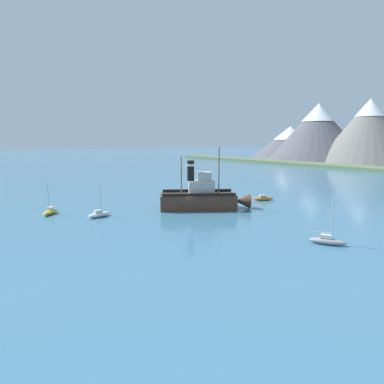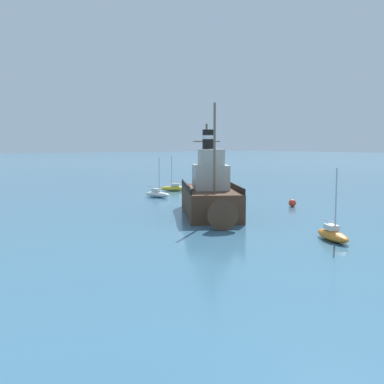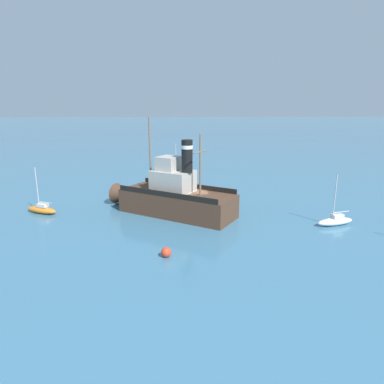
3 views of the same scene
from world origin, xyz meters
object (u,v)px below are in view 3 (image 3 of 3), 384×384
Objects in this scene: mooring_buoy at (166,252)px; sailboat_orange at (42,209)px; old_tugboat at (172,197)px; sailboat_grey at (177,170)px; sailboat_white at (335,221)px.

sailboat_orange is at bearing 49.11° from mooring_buoy.
old_tugboat is 13.86m from sailboat_orange.
sailboat_orange is (-21.82, 14.53, 0.00)m from sailboat_grey.
sailboat_white is 1.00× the size of sailboat_orange.
mooring_buoy is at bearing -130.89° from sailboat_orange.
sailboat_orange is at bearing 146.33° from sailboat_grey.
sailboat_grey is 26.22m from sailboat_orange.
old_tugboat reaches higher than sailboat_white.
sailboat_orange is (5.35, 29.21, 0.00)m from sailboat_white.
mooring_buoy is at bearing 177.50° from old_tugboat.
old_tugboat reaches higher than sailboat_orange.
old_tugboat is 16.15m from sailboat_white.
sailboat_grey is at bearing -33.67° from sailboat_orange.
old_tugboat is at bearing -2.50° from mooring_buoy.
old_tugboat reaches higher than mooring_buoy.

